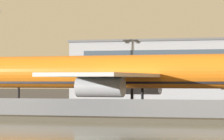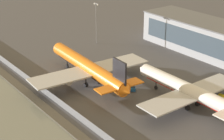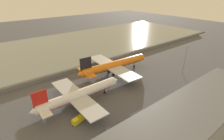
{
  "view_description": "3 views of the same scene",
  "coord_description": "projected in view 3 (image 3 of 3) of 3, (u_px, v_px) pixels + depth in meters",
  "views": [
    {
      "loc": [
        21.29,
        -89.21,
        4.49
      ],
      "look_at": [
        -4.09,
        -0.3,
        6.0
      ],
      "focal_mm": 105.0,
      "sensor_mm": 36.0,
      "label": 1
    },
    {
      "loc": [
        96.77,
        -64.48,
        55.02
      ],
      "look_at": [
        2.69,
        6.57,
        5.11
      ],
      "focal_mm": 60.0,
      "sensor_mm": 36.0,
      "label": 2
    },
    {
      "loc": [
        58.47,
        76.24,
        47.79
      ],
      "look_at": [
        0.01,
        2.31,
        3.72
      ],
      "focal_mm": 28.0,
      "sensor_mm": 36.0,
      "label": 3
    }
  ],
  "objects": [
    {
      "name": "terminal_building",
      "position": [
        180.0,
        131.0,
        55.34
      ],
      "size": [
        87.28,
        18.14,
        13.53
      ],
      "color": "#9EA3AD",
      "rests_on": "ground"
    },
    {
      "name": "ops_van",
      "position": [
        79.0,
        119.0,
        68.35
      ],
      "size": [
        5.56,
        3.36,
        2.48
      ],
      "color": "yellow",
      "rests_on": "ground"
    },
    {
      "name": "waterfront_lagoon",
      "position": [
        62.0,
        47.0,
        157.71
      ],
      "size": [
        320.0,
        98.0,
        0.01
      ],
      "color": "gray",
      "rests_on": "ground"
    },
    {
      "name": "baggage_tug",
      "position": [
        103.0,
        84.0,
        94.33
      ],
      "size": [
        3.54,
        3.14,
        1.8
      ],
      "color": "#19519E",
      "rests_on": "ground"
    },
    {
      "name": "passenger_jet_white_red",
      "position": [
        79.0,
        95.0,
        77.55
      ],
      "size": [
        43.64,
        37.02,
        13.15
      ],
      "color": "white",
      "rests_on": "ground"
    },
    {
      "name": "ground_plane",
      "position": [
        110.0,
        74.0,
        107.26
      ],
      "size": [
        500.0,
        500.0,
        0.0
      ],
      "primitive_type": "plane",
      "color": "#4C4C51"
    },
    {
      "name": "apron_light_mast_apron_east",
      "position": [
        185.0,
        58.0,
        103.82
      ],
      "size": [
        3.2,
        0.4,
        18.48
      ],
      "color": "gray",
      "rests_on": "ground"
    },
    {
      "name": "perimeter_fence",
      "position": [
        95.0,
        64.0,
        118.13
      ],
      "size": [
        280.0,
        0.1,
        2.36
      ],
      "color": "slate",
      "rests_on": "ground"
    },
    {
      "name": "cargo_jet_orange",
      "position": [
        114.0,
        65.0,
        106.12
      ],
      "size": [
        50.36,
        43.27,
        14.6
      ],
      "color": "orange",
      "rests_on": "ground"
    },
    {
      "name": "shoreline_seawall",
      "position": [
        92.0,
        64.0,
        121.72
      ],
      "size": [
        320.0,
        3.0,
        0.5
      ],
      "color": "#474238",
      "rests_on": "ground"
    }
  ]
}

